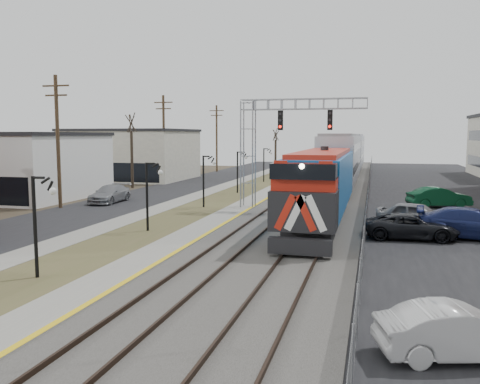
% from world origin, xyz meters
% --- Properties ---
extents(street_west, '(7.00, 120.00, 0.04)m').
position_xyz_m(street_west, '(-11.50, 35.00, 0.02)').
color(street_west, black).
rests_on(street_west, ground).
extents(sidewalk, '(2.00, 120.00, 0.08)m').
position_xyz_m(sidewalk, '(-7.00, 35.00, 0.04)').
color(sidewalk, gray).
rests_on(sidewalk, ground).
extents(grass_median, '(4.00, 120.00, 0.06)m').
position_xyz_m(grass_median, '(-4.00, 35.00, 0.03)').
color(grass_median, '#4A4B28').
rests_on(grass_median, ground).
extents(platform, '(2.00, 120.00, 0.24)m').
position_xyz_m(platform, '(-1.00, 35.00, 0.12)').
color(platform, gray).
rests_on(platform, ground).
extents(ballast_bed, '(8.00, 120.00, 0.20)m').
position_xyz_m(ballast_bed, '(4.00, 35.00, 0.10)').
color(ballast_bed, '#595651').
rests_on(ballast_bed, ground).
extents(parking_lot, '(16.00, 120.00, 0.04)m').
position_xyz_m(parking_lot, '(16.00, 35.00, 0.02)').
color(parking_lot, black).
rests_on(parking_lot, ground).
extents(platform_edge, '(0.24, 120.00, 0.01)m').
position_xyz_m(platform_edge, '(-0.12, 35.00, 0.24)').
color(platform_edge, gold).
rests_on(platform_edge, platform).
extents(track_near, '(1.58, 120.00, 0.15)m').
position_xyz_m(track_near, '(2.00, 35.00, 0.28)').
color(track_near, '#2D2119').
rests_on(track_near, ballast_bed).
extents(track_far, '(1.58, 120.00, 0.15)m').
position_xyz_m(track_far, '(5.50, 35.00, 0.28)').
color(track_far, '#2D2119').
rests_on(track_far, ballast_bed).
extents(train, '(3.00, 63.05, 5.33)m').
position_xyz_m(train, '(5.50, 46.10, 2.88)').
color(train, '#1662B5').
rests_on(train, ground).
extents(signal_gantry, '(9.00, 1.07, 8.15)m').
position_xyz_m(signal_gantry, '(1.22, 27.99, 5.59)').
color(signal_gantry, gray).
rests_on(signal_gantry, ground).
extents(lampposts, '(0.14, 62.14, 4.00)m').
position_xyz_m(lampposts, '(-4.00, 18.29, 2.00)').
color(lampposts, black).
rests_on(lampposts, ground).
extents(utility_poles, '(0.28, 80.28, 10.00)m').
position_xyz_m(utility_poles, '(-14.50, 25.00, 5.00)').
color(utility_poles, '#4C3823').
rests_on(utility_poles, ground).
extents(fence, '(0.04, 120.00, 1.60)m').
position_xyz_m(fence, '(8.20, 35.00, 0.80)').
color(fence, gray).
rests_on(fence, ground).
extents(bare_trees, '(12.30, 42.30, 5.95)m').
position_xyz_m(bare_trees, '(-12.66, 38.91, 2.70)').
color(bare_trees, '#382D23').
rests_on(bare_trees, ground).
extents(car_lot_b, '(4.31, 2.50, 1.34)m').
position_xyz_m(car_lot_b, '(10.70, 4.49, 0.67)').
color(car_lot_b, silver).
rests_on(car_lot_b, ground).
extents(car_lot_c, '(4.88, 2.41, 1.33)m').
position_xyz_m(car_lot_c, '(10.59, 19.52, 0.67)').
color(car_lot_c, black).
rests_on(car_lot_c, ground).
extents(car_lot_d, '(5.82, 2.78, 1.64)m').
position_xyz_m(car_lot_d, '(13.70, 20.42, 0.82)').
color(car_lot_d, navy).
rests_on(car_lot_d, ground).
extents(car_lot_e, '(5.01, 2.98, 1.60)m').
position_xyz_m(car_lot_e, '(11.08, 22.54, 0.80)').
color(car_lot_e, slate).
rests_on(car_lot_e, ground).
extents(car_lot_f, '(4.97, 3.07, 1.55)m').
position_xyz_m(car_lot_f, '(13.46, 32.65, 0.77)').
color(car_lot_f, '#0D4527').
rests_on(car_lot_f, ground).
extents(car_street_b, '(2.16, 4.95, 1.42)m').
position_xyz_m(car_street_b, '(-12.40, 28.76, 0.71)').
color(car_street_b, gray).
rests_on(car_street_b, ground).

